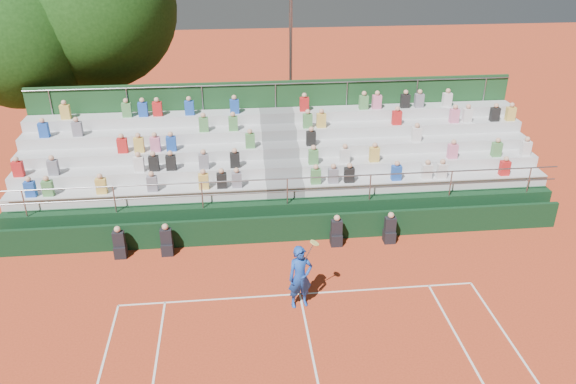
{
  "coord_description": "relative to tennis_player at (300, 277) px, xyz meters",
  "views": [
    {
      "loc": [
        -1.84,
        -14.0,
        10.54
      ],
      "look_at": [
        0.0,
        3.5,
        1.8
      ],
      "focal_mm": 35.0,
      "sensor_mm": 36.0,
      "label": 1
    }
  ],
  "objects": [
    {
      "name": "tennis_player",
      "position": [
        0.0,
        0.0,
        0.0
      ],
      "size": [
        0.94,
        0.62,
        2.22
      ],
      "color": "#1644A9",
      "rests_on": "ground"
    },
    {
      "name": "tree_east",
      "position": [
        -7.57,
        13.08,
        5.83
      ],
      "size": [
        7.17,
        7.17,
        10.44
      ],
      "color": "#321E12",
      "rests_on": "ground"
    },
    {
      "name": "courtside_wall",
      "position": [
        0.06,
        3.72,
        -0.51
      ],
      "size": [
        20.0,
        0.15,
        1.0
      ],
      "primitive_type": "cube",
      "color": "black",
      "rests_on": "ground"
    },
    {
      "name": "line_officials",
      "position": [
        -1.16,
        3.27,
        -0.53
      ],
      "size": [
        9.78,
        0.4,
        1.19
      ],
      "color": "black",
      "rests_on": "ground"
    },
    {
      "name": "floodlight_mast",
      "position": [
        1.25,
        14.13,
        3.74
      ],
      "size": [
        0.6,
        0.25,
        8.15
      ],
      "color": "gray",
      "rests_on": "ground"
    },
    {
      "name": "tree_west",
      "position": [
        -10.65,
        11.88,
        4.94
      ],
      "size": [
        6.29,
        6.29,
        9.1
      ],
      "color": "#321E12",
      "rests_on": "ground"
    },
    {
      "name": "grandstand",
      "position": [
        0.06,
        6.96,
        0.06
      ],
      "size": [
        20.0,
        5.2,
        4.4
      ],
      "color": "black",
      "rests_on": "ground"
    },
    {
      "name": "ground",
      "position": [
        0.06,
        0.52,
        -1.01
      ],
      "size": [
        90.0,
        90.0,
        0.0
      ],
      "primitive_type": "plane",
      "color": "#C14120",
      "rests_on": "ground"
    }
  ]
}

